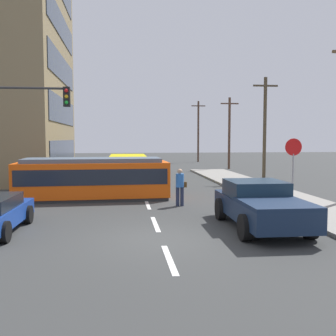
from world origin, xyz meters
TOP-DOWN VIEW (x-y plane):
  - ground_plane at (0.00, 10.00)m, footprint 120.00×120.00m
  - sidewalk_curb_right at (6.80, 6.00)m, footprint 3.20×36.00m
  - lane_stripe_0 at (0.00, -2.00)m, footprint 0.16×2.40m
  - lane_stripe_1 at (0.00, 2.00)m, footprint 0.16×2.40m
  - lane_stripe_2 at (0.00, 6.00)m, footprint 0.16×2.40m
  - lane_stripe_3 at (0.00, 14.05)m, footprint 0.16×2.40m
  - lane_stripe_4 at (0.00, 20.05)m, footprint 0.16×2.40m
  - streetcar_tram at (-2.57, 8.05)m, footprint 7.48×2.80m
  - city_bus at (-0.72, 16.00)m, footprint 2.59×5.72m
  - pedestrian_crossing at (1.42, 5.54)m, footprint 0.50×0.36m
  - pickup_truck_parked at (3.46, 1.00)m, footprint 2.34×5.03m
  - parked_sedan_mid at (-5.05, 12.01)m, footprint 1.99×4.10m
  - stop_sign at (6.38, 4.87)m, footprint 0.76×0.07m
  - traffic_light_mast at (-5.22, 5.71)m, footprint 3.19×0.33m
  - utility_pole_mid at (9.05, 15.35)m, footprint 1.80×0.24m
  - utility_pole_far at (9.46, 25.90)m, footprint 1.80×0.24m
  - utility_pole_distant at (8.72, 37.74)m, footprint 1.80×0.24m

SIDE VIEW (x-z plane):
  - ground_plane at x=0.00m, z-range 0.00..0.00m
  - lane_stripe_0 at x=0.00m, z-range 0.00..0.01m
  - lane_stripe_1 at x=0.00m, z-range 0.00..0.01m
  - lane_stripe_2 at x=0.00m, z-range 0.00..0.01m
  - lane_stripe_3 at x=0.00m, z-range 0.00..0.01m
  - lane_stripe_4 at x=0.00m, z-range 0.00..0.01m
  - sidewalk_curb_right at x=6.80m, z-range 0.00..0.14m
  - parked_sedan_mid at x=-5.05m, z-range 0.03..1.22m
  - pickup_truck_parked at x=3.46m, z-range 0.02..1.57m
  - pedestrian_crossing at x=1.42m, z-range 0.11..1.78m
  - city_bus at x=-0.72m, z-range 0.14..1.96m
  - streetcar_tram at x=-2.57m, z-range 0.04..2.08m
  - stop_sign at x=6.38m, z-range 0.75..3.63m
  - utility_pole_far at x=9.46m, z-range 0.18..7.22m
  - traffic_light_mast at x=-5.22m, z-range 1.08..6.42m
  - utility_pole_mid at x=9.05m, z-range 0.18..7.54m
  - utility_pole_distant at x=8.72m, z-range 0.18..7.98m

